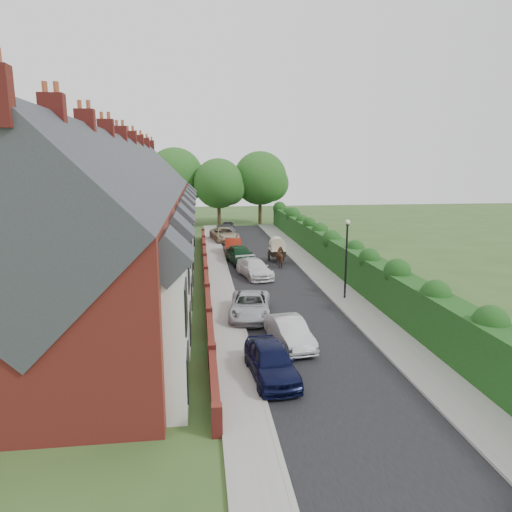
{
  "coord_description": "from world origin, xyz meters",
  "views": [
    {
      "loc": [
        -5.75,
        -23.23,
        8.58
      ],
      "look_at": [
        -1.85,
        7.91,
        2.2
      ],
      "focal_mm": 32.0,
      "sensor_mm": 36.0,
      "label": 1
    }
  ],
  "objects_px": {
    "car_navy": "(271,361)",
    "horse_cart": "(277,248)",
    "car_silver_a": "(289,332)",
    "car_beige": "(224,235)",
    "horse": "(281,258)",
    "car_grey": "(228,232)",
    "lamppost": "(347,249)",
    "car_green": "(240,255)",
    "car_black": "(227,226)",
    "car_white": "(254,268)",
    "car_red": "(233,246)",
    "car_silver_b": "(250,305)"
  },
  "relations": [
    {
      "from": "car_silver_a",
      "to": "car_beige",
      "type": "xyz_separation_m",
      "value": [
        -1.4,
        30.33,
        0.09
      ]
    },
    {
      "from": "car_beige",
      "to": "car_silver_b",
      "type": "bearing_deg",
      "value": -99.6
    },
    {
      "from": "car_black",
      "to": "horse",
      "type": "distance_m",
      "value": 21.45
    },
    {
      "from": "horse",
      "to": "car_green",
      "type": "bearing_deg",
      "value": -31.11
    },
    {
      "from": "lamppost",
      "to": "car_green",
      "type": "xyz_separation_m",
      "value": [
        -5.7,
        11.46,
        -2.49
      ]
    },
    {
      "from": "car_silver_b",
      "to": "car_grey",
      "type": "xyz_separation_m",
      "value": [
        0.56,
        27.97,
        0.03
      ]
    },
    {
      "from": "car_navy",
      "to": "car_silver_a",
      "type": "distance_m",
      "value": 3.54
    },
    {
      "from": "car_navy",
      "to": "car_white",
      "type": "distance_m",
      "value": 16.86
    },
    {
      "from": "car_silver_b",
      "to": "car_navy",
      "type": "bearing_deg",
      "value": -81.71
    },
    {
      "from": "car_grey",
      "to": "horse_cart",
      "type": "distance_m",
      "value": 13.99
    },
    {
      "from": "lamppost",
      "to": "car_grey",
      "type": "height_order",
      "value": "lamppost"
    },
    {
      "from": "car_navy",
      "to": "horse_cart",
      "type": "xyz_separation_m",
      "value": [
        4.03,
        22.06,
        0.53
      ]
    },
    {
      "from": "lamppost",
      "to": "car_beige",
      "type": "relative_size",
      "value": 0.94
    },
    {
      "from": "car_green",
      "to": "car_grey",
      "type": "height_order",
      "value": "car_green"
    },
    {
      "from": "car_red",
      "to": "horse",
      "type": "distance_m",
      "value": 7.11
    },
    {
      "from": "car_silver_b",
      "to": "horse",
      "type": "height_order",
      "value": "horse"
    },
    {
      "from": "car_green",
      "to": "car_grey",
      "type": "distance_m",
      "value": 13.95
    },
    {
      "from": "lamppost",
      "to": "car_silver_a",
      "type": "distance_m",
      "value": 8.96
    },
    {
      "from": "lamppost",
      "to": "car_red",
      "type": "height_order",
      "value": "lamppost"
    },
    {
      "from": "lamppost",
      "to": "car_white",
      "type": "distance_m",
      "value": 8.71
    },
    {
      "from": "car_white",
      "to": "horse_cart",
      "type": "distance_m",
      "value": 5.93
    },
    {
      "from": "lamppost",
      "to": "car_green",
      "type": "height_order",
      "value": "lamppost"
    },
    {
      "from": "car_grey",
      "to": "car_red",
      "type": "bearing_deg",
      "value": -99.36
    },
    {
      "from": "car_silver_a",
      "to": "car_beige",
      "type": "relative_size",
      "value": 0.74
    },
    {
      "from": "car_black",
      "to": "horse_cart",
      "type": "height_order",
      "value": "horse_cart"
    },
    {
      "from": "horse",
      "to": "horse_cart",
      "type": "height_order",
      "value": "horse_cart"
    },
    {
      "from": "car_green",
      "to": "car_black",
      "type": "relative_size",
      "value": 1.26
    },
    {
      "from": "car_black",
      "to": "lamppost",
      "type": "bearing_deg",
      "value": -66.9
    },
    {
      "from": "car_green",
      "to": "horse_cart",
      "type": "bearing_deg",
      "value": -2.33
    },
    {
      "from": "lamppost",
      "to": "car_black",
      "type": "distance_m",
      "value": 31.62
    },
    {
      "from": "car_silver_a",
      "to": "car_black",
      "type": "bearing_deg",
      "value": 82.68
    },
    {
      "from": "car_silver_b",
      "to": "car_white",
      "type": "distance_m",
      "value": 9.27
    },
    {
      "from": "car_white",
      "to": "car_green",
      "type": "bearing_deg",
      "value": 85.19
    },
    {
      "from": "car_white",
      "to": "car_black",
      "type": "distance_m",
      "value": 24.41
    },
    {
      "from": "lamppost",
      "to": "car_black",
      "type": "height_order",
      "value": "lamppost"
    },
    {
      "from": "car_silver_b",
      "to": "horse",
      "type": "xyz_separation_m",
      "value": [
        4.03,
        12.37,
        0.13
      ]
    },
    {
      "from": "car_red",
      "to": "car_silver_a",
      "type": "bearing_deg",
      "value": -84.84
    },
    {
      "from": "car_green",
      "to": "horse",
      "type": "relative_size",
      "value": 2.47
    },
    {
      "from": "car_silver_b",
      "to": "car_green",
      "type": "xyz_separation_m",
      "value": [
        0.7,
        14.03,
        0.13
      ]
    },
    {
      "from": "lamppost",
      "to": "car_green",
      "type": "relative_size",
      "value": 1.09
    },
    {
      "from": "lamppost",
      "to": "car_black",
      "type": "relative_size",
      "value": 1.38
    },
    {
      "from": "car_black",
      "to": "car_navy",
      "type": "bearing_deg",
      "value": -78.26
    },
    {
      "from": "car_green",
      "to": "car_black",
      "type": "bearing_deg",
      "value": 80.46
    },
    {
      "from": "lamppost",
      "to": "car_beige",
      "type": "bearing_deg",
      "value": 105.31
    },
    {
      "from": "car_red",
      "to": "car_beige",
      "type": "distance_m",
      "value": 7.48
    },
    {
      "from": "car_grey",
      "to": "car_black",
      "type": "relative_size",
      "value": 1.29
    },
    {
      "from": "car_grey",
      "to": "lamppost",
      "type": "bearing_deg",
      "value": -85.5
    },
    {
      "from": "car_beige",
      "to": "car_black",
      "type": "relative_size",
      "value": 1.46
    },
    {
      "from": "car_red",
      "to": "car_silver_b",
      "type": "bearing_deg",
      "value": -88.59
    },
    {
      "from": "car_green",
      "to": "horse_cart",
      "type": "xyz_separation_m",
      "value": [
        3.34,
        0.41,
        0.46
      ]
    }
  ]
}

